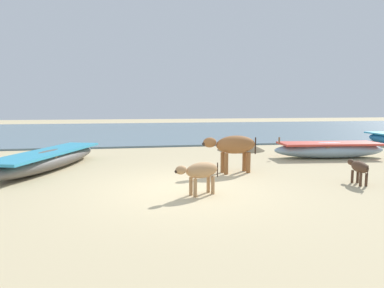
{
  "coord_description": "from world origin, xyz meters",
  "views": [
    {
      "loc": [
        -1.12,
        -7.04,
        1.85
      ],
      "look_at": [
        0.81,
        3.43,
        0.6
      ],
      "focal_mm": 30.3,
      "sensor_mm": 36.0,
      "label": 1
    }
  ],
  "objects_px": {
    "fishing_boat_0": "(49,159)",
    "calf_near_dark": "(359,168)",
    "cow_adult_brown": "(234,146)",
    "fishing_boat_4": "(329,149)",
    "calf_far_tan": "(200,172)"
  },
  "relations": [
    {
      "from": "fishing_boat_4",
      "to": "calf_near_dark",
      "type": "height_order",
      "value": "fishing_boat_4"
    },
    {
      "from": "fishing_boat_0",
      "to": "cow_adult_brown",
      "type": "distance_m",
      "value": 5.42
    },
    {
      "from": "fishing_boat_0",
      "to": "calf_near_dark",
      "type": "height_order",
      "value": "fishing_boat_0"
    },
    {
      "from": "fishing_boat_4",
      "to": "calf_near_dark",
      "type": "relative_size",
      "value": 4.8
    },
    {
      "from": "cow_adult_brown",
      "to": "calf_near_dark",
      "type": "relative_size",
      "value": 1.87
    },
    {
      "from": "fishing_boat_4",
      "to": "calf_far_tan",
      "type": "height_order",
      "value": "fishing_boat_4"
    },
    {
      "from": "cow_adult_brown",
      "to": "calf_near_dark",
      "type": "height_order",
      "value": "cow_adult_brown"
    },
    {
      "from": "fishing_boat_0",
      "to": "calf_far_tan",
      "type": "relative_size",
      "value": 4.94
    },
    {
      "from": "fishing_boat_0",
      "to": "cow_adult_brown",
      "type": "height_order",
      "value": "cow_adult_brown"
    },
    {
      "from": "fishing_boat_4",
      "to": "cow_adult_brown",
      "type": "bearing_deg",
      "value": 30.37
    },
    {
      "from": "fishing_boat_0",
      "to": "calf_near_dark",
      "type": "distance_m",
      "value": 8.39
    },
    {
      "from": "fishing_boat_0",
      "to": "calf_far_tan",
      "type": "distance_m",
      "value": 5.22
    },
    {
      "from": "fishing_boat_0",
      "to": "calf_far_tan",
      "type": "height_order",
      "value": "fishing_boat_0"
    },
    {
      "from": "fishing_boat_0",
      "to": "fishing_boat_4",
      "type": "distance_m",
      "value": 9.39
    },
    {
      "from": "fishing_boat_0",
      "to": "calf_near_dark",
      "type": "bearing_deg",
      "value": 85.36
    }
  ]
}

